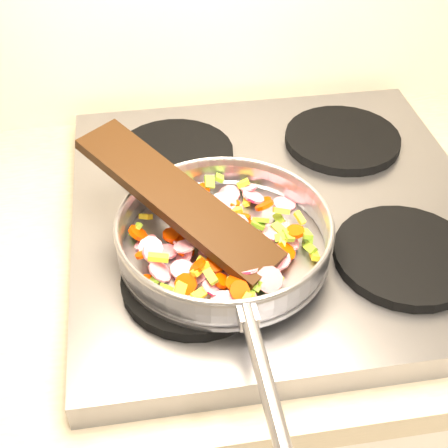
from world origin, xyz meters
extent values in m
cube|color=#939399|center=(-0.70, 1.67, 0.92)|extent=(0.60, 0.60, 0.04)
cylinder|color=black|center=(-0.84, 1.52, 0.95)|extent=(0.19, 0.19, 0.02)
cylinder|color=black|center=(-0.56, 1.52, 0.95)|extent=(0.19, 0.19, 0.02)
cylinder|color=black|center=(-0.84, 1.81, 0.95)|extent=(0.19, 0.19, 0.02)
cylinder|color=black|center=(-0.56, 1.81, 0.95)|extent=(0.19, 0.19, 0.02)
cylinder|color=#9E9EA5|center=(-0.80, 1.57, 0.96)|extent=(0.28, 0.28, 0.01)
torus|color=#9E9EA5|center=(-0.80, 1.57, 0.98)|extent=(0.31, 0.31, 0.05)
torus|color=#9E9EA5|center=(-0.80, 1.57, 1.01)|extent=(0.28, 0.28, 0.01)
cylinder|color=#9E9EA5|center=(-0.79, 1.33, 1.00)|extent=(0.02, 0.19, 0.02)
cube|color=#9E9EA5|center=(-0.79, 1.42, 1.00)|extent=(0.02, 0.03, 0.02)
cube|color=#73A325|center=(-0.75, 1.58, 0.99)|extent=(0.02, 0.02, 0.02)
cylinder|color=#BC1239|center=(-0.79, 1.56, 0.97)|extent=(0.03, 0.03, 0.02)
cylinder|color=#BC1239|center=(-0.76, 1.48, 0.99)|extent=(0.04, 0.03, 0.03)
cube|color=#73A325|center=(-0.81, 1.60, 0.97)|extent=(0.02, 0.02, 0.01)
cube|color=yellow|center=(-0.76, 1.55, 0.99)|extent=(0.02, 0.02, 0.01)
cube|color=yellow|center=(-0.83, 1.53, 0.97)|extent=(0.02, 0.02, 0.02)
cylinder|color=#D73400|center=(-0.80, 1.48, 0.98)|extent=(0.03, 0.04, 0.01)
cylinder|color=#BC1239|center=(-0.79, 1.49, 0.98)|extent=(0.04, 0.04, 0.01)
cylinder|color=#D73400|center=(-0.82, 1.55, 0.99)|extent=(0.03, 0.03, 0.01)
cube|color=#73A325|center=(-0.82, 1.57, 0.98)|extent=(0.02, 0.02, 0.01)
cylinder|color=#BC1239|center=(-0.84, 1.52, 0.97)|extent=(0.04, 0.04, 0.02)
cylinder|color=#D73400|center=(-0.91, 1.60, 0.97)|extent=(0.03, 0.04, 0.03)
cube|color=#73A325|center=(-0.69, 1.53, 0.97)|extent=(0.02, 0.02, 0.01)
cylinder|color=#BC1239|center=(-0.89, 1.54, 0.98)|extent=(0.03, 0.04, 0.03)
cube|color=#73A325|center=(-0.77, 1.51, 0.98)|extent=(0.03, 0.02, 0.02)
cube|color=#73A325|center=(-0.77, 1.48, 0.98)|extent=(0.02, 0.02, 0.01)
cube|color=#73A325|center=(-0.72, 1.55, 0.98)|extent=(0.01, 0.02, 0.01)
cube|color=#73A325|center=(-0.91, 1.60, 0.97)|extent=(0.02, 0.02, 0.02)
cylinder|color=#BC1239|center=(-0.82, 1.55, 0.97)|extent=(0.05, 0.04, 0.04)
cube|color=yellow|center=(-0.85, 1.63, 0.97)|extent=(0.02, 0.02, 0.01)
cylinder|color=#BC1239|center=(-0.81, 1.53, 0.96)|extent=(0.03, 0.04, 0.03)
cube|color=yellow|center=(-0.80, 1.53, 0.97)|extent=(0.02, 0.02, 0.01)
cylinder|color=#BC1239|center=(-0.80, 1.55, 0.98)|extent=(0.04, 0.04, 0.01)
cylinder|color=#BC1239|center=(-0.88, 1.52, 0.97)|extent=(0.04, 0.04, 0.03)
cylinder|color=#D73400|center=(-0.85, 1.58, 0.97)|extent=(0.03, 0.03, 0.01)
cube|color=#73A325|center=(-0.72, 1.55, 0.98)|extent=(0.02, 0.02, 0.02)
cube|color=#73A325|center=(-0.72, 1.58, 0.97)|extent=(0.02, 0.02, 0.01)
cube|color=#73A325|center=(-0.86, 1.48, 0.98)|extent=(0.02, 0.02, 0.01)
cylinder|color=#BC1239|center=(-0.85, 1.67, 0.98)|extent=(0.05, 0.05, 0.02)
cube|color=yellow|center=(-0.81, 1.58, 0.99)|extent=(0.03, 0.02, 0.01)
cylinder|color=#BC1239|center=(-0.74, 1.52, 0.98)|extent=(0.05, 0.05, 0.02)
cube|color=yellow|center=(-0.71, 1.60, 0.98)|extent=(0.02, 0.01, 0.02)
cube|color=#73A325|center=(-0.83, 1.49, 0.99)|extent=(0.02, 0.02, 0.01)
cube|color=yellow|center=(-0.82, 1.54, 0.99)|extent=(0.03, 0.02, 0.02)
cube|color=#73A325|center=(-0.75, 1.56, 0.97)|extent=(0.01, 0.02, 0.01)
cube|color=yellow|center=(-0.84, 1.64, 0.97)|extent=(0.01, 0.02, 0.01)
cylinder|color=#BC1239|center=(-0.84, 1.62, 0.98)|extent=(0.04, 0.04, 0.03)
cube|color=#73A325|center=(-0.80, 1.49, 0.97)|extent=(0.03, 0.03, 0.02)
cylinder|color=#BC1239|center=(-0.85, 1.58, 0.96)|extent=(0.03, 0.04, 0.03)
cylinder|color=#BC1239|center=(-0.73, 1.57, 0.97)|extent=(0.05, 0.05, 0.01)
cylinder|color=#BC1239|center=(-0.78, 1.59, 0.98)|extent=(0.03, 0.03, 0.03)
cylinder|color=#BC1239|center=(-0.74, 1.65, 0.97)|extent=(0.04, 0.04, 0.02)
cube|color=yellow|center=(-0.72, 1.54, 0.98)|extent=(0.02, 0.03, 0.02)
cylinder|color=#BC1239|center=(-0.81, 1.50, 0.97)|extent=(0.04, 0.04, 0.02)
cube|color=#73A325|center=(-0.75, 1.67, 0.97)|extent=(0.02, 0.02, 0.02)
cylinder|color=#BC1239|center=(-0.86, 1.52, 0.97)|extent=(0.04, 0.04, 0.01)
cylinder|color=#BC1239|center=(-0.89, 1.56, 0.98)|extent=(0.04, 0.04, 0.02)
cylinder|color=#BC1239|center=(-0.75, 1.67, 0.97)|extent=(0.03, 0.03, 0.01)
cube|color=yellow|center=(-0.77, 1.54, 0.98)|extent=(0.02, 0.02, 0.01)
cylinder|color=#BC1239|center=(-0.74, 1.52, 0.97)|extent=(0.03, 0.04, 0.01)
cylinder|color=#D73400|center=(-0.73, 1.61, 0.98)|extent=(0.03, 0.03, 0.02)
cylinder|color=#D73400|center=(-0.86, 1.59, 0.97)|extent=(0.03, 0.03, 0.01)
cube|color=yellow|center=(-0.84, 1.47, 0.98)|extent=(0.02, 0.02, 0.02)
cylinder|color=#BC1239|center=(-0.81, 1.58, 0.97)|extent=(0.05, 0.05, 0.01)
cube|color=#73A325|center=(-0.80, 1.49, 0.98)|extent=(0.02, 0.02, 0.02)
cylinder|color=#D73400|center=(-0.81, 1.57, 0.97)|extent=(0.02, 0.03, 0.02)
cylinder|color=#BC1239|center=(-0.79, 1.47, 0.97)|extent=(0.04, 0.04, 0.02)
cylinder|color=#D73400|center=(-0.90, 1.55, 0.98)|extent=(0.03, 0.03, 0.01)
cube|color=yellow|center=(-0.84, 1.63, 0.97)|extent=(0.02, 0.02, 0.01)
cube|color=yellow|center=(-0.75, 1.67, 0.98)|extent=(0.02, 0.01, 0.01)
cylinder|color=#BC1239|center=(-0.84, 1.67, 0.97)|extent=(0.03, 0.03, 0.02)
cylinder|color=#D73400|center=(-0.90, 1.52, 0.96)|extent=(0.03, 0.03, 0.02)
cylinder|color=#BC1239|center=(-0.82, 1.46, 0.97)|extent=(0.05, 0.05, 0.01)
cube|color=#73A325|center=(-0.83, 1.62, 0.98)|extent=(0.03, 0.02, 0.01)
cube|color=#73A325|center=(-0.75, 1.58, 0.98)|extent=(0.02, 0.02, 0.01)
cylinder|color=#D73400|center=(-0.84, 1.61, 0.98)|extent=(0.03, 0.03, 0.00)
cube|color=#73A325|center=(-0.69, 1.55, 0.97)|extent=(0.02, 0.02, 0.01)
cylinder|color=#BC1239|center=(-0.85, 1.55, 0.98)|extent=(0.04, 0.04, 0.01)
cylinder|color=#BC1239|center=(-0.78, 1.58, 0.97)|extent=(0.03, 0.03, 0.02)
cylinder|color=#D73400|center=(-0.76, 1.60, 0.97)|extent=(0.03, 0.03, 0.02)
cube|color=#73A325|center=(-0.69, 1.55, 0.98)|extent=(0.01, 0.02, 0.01)
cylinder|color=#BC1239|center=(-0.85, 1.55, 0.97)|extent=(0.04, 0.05, 0.04)
cylinder|color=#BC1239|center=(-0.78, 1.54, 0.97)|extent=(0.03, 0.03, 0.02)
cube|color=#73A325|center=(-0.75, 1.49, 0.98)|extent=(0.02, 0.02, 0.02)
cylinder|color=#D73400|center=(-0.77, 1.60, 0.98)|extent=(0.04, 0.04, 0.02)
cylinder|color=#D73400|center=(-0.79, 1.62, 0.98)|extent=(0.03, 0.03, 0.02)
cylinder|color=#D73400|center=(-0.81, 1.67, 0.97)|extent=(0.03, 0.03, 0.02)
cube|color=#73A325|center=(-0.76, 1.48, 0.98)|extent=(0.02, 0.02, 0.02)
cube|color=#73A325|center=(-0.80, 1.68, 0.98)|extent=(0.02, 0.02, 0.02)
cube|color=yellow|center=(-0.75, 1.65, 0.97)|extent=(0.02, 0.03, 0.01)
cube|color=yellow|center=(-0.88, 1.53, 0.99)|extent=(0.03, 0.01, 0.01)
cylinder|color=#D73400|center=(-0.85, 1.56, 0.97)|extent=(0.03, 0.03, 0.02)
cube|color=yellow|center=(-0.79, 1.51, 0.98)|extent=(0.02, 0.01, 0.01)
cube|color=#73A325|center=(-0.78, 1.53, 0.97)|extent=(0.02, 0.02, 0.02)
cylinder|color=#D73400|center=(-0.77, 1.64, 0.97)|extent=(0.02, 0.02, 0.01)
cylinder|color=#BC1239|center=(-0.72, 1.58, 0.97)|extent=(0.03, 0.03, 0.02)
cylinder|color=#BC1239|center=(-0.78, 1.64, 0.97)|extent=(0.04, 0.04, 0.01)
cylinder|color=#D73400|center=(-0.82, 1.52, 0.98)|extent=(0.03, 0.03, 0.01)
cube|color=#73A325|center=(-0.79, 1.68, 0.99)|extent=(0.02, 0.02, 0.01)
cube|color=#73A325|center=(-0.79, 1.47, 0.97)|extent=(0.03, 0.02, 0.01)
cylinder|color=#D73400|center=(-0.82, 1.63, 0.97)|extent=(0.03, 0.03, 0.03)
cube|color=yellow|center=(-0.77, 1.62, 0.97)|extent=(0.02, 0.01, 0.01)
cylinder|color=#BC1239|center=(-0.82, 1.62, 0.97)|extent=(0.04, 0.03, 0.03)
cylinder|color=#BC1239|center=(-0.85, 1.61, 0.97)|extent=(0.03, 0.03, 0.02)
cube|color=yellow|center=(-0.89, 1.63, 0.98)|extent=(0.02, 0.02, 0.02)
cylinder|color=#BC1239|center=(-0.78, 1.50, 0.99)|extent=(0.04, 0.03, 0.02)
cylinder|color=#D73400|center=(-0.72, 1.53, 0.97)|extent=(0.04, 0.04, 0.02)
cylinder|color=#BC1239|center=(-0.72, 1.55, 0.97)|extent=(0.04, 0.04, 0.01)
cylinder|color=#D73400|center=(-0.77, 1.58, 0.96)|extent=(0.03, 0.03, 0.01)
cylinder|color=#D73400|center=(-0.76, 1.57, 0.96)|extent=(0.03, 0.03, 0.02)
cylinder|color=#D73400|center=(-0.84, 1.52, 0.98)|extent=(0.03, 0.03, 0.03)
cube|color=#73A325|center=(-0.72, 1.60, 0.97)|extent=(0.02, 0.02, 0.01)
cylinder|color=#BC1239|center=(-0.79, 1.63, 0.98)|extent=(0.04, 0.03, 0.03)
cube|color=#73A325|center=(-0.78, 1.51, 0.97)|extent=(0.03, 0.03, 0.01)
cube|color=yellow|center=(-0.69, 1.52, 0.97)|extent=(0.01, 0.02, 0.01)
cube|color=#73A325|center=(-0.90, 1.51, 0.97)|extent=(0.03, 0.02, 0.02)
cube|color=yellow|center=(-0.77, 1.58, 0.98)|extent=(0.02, 0.02, 0.01)
cube|color=yellow|center=(-0.69, 1.59, 0.98)|extent=(0.01, 0.02, 0.01)
cylinder|color=#BC1239|center=(-0.83, 1.48, 0.98)|extent=(0.03, 0.03, 0.02)
cube|color=#73A325|center=(-0.83, 1.61, 0.98)|extent=(0.02, 0.02, 0.02)
cylinder|color=#D73400|center=(-0.73, 1.65, 0.96)|extent=(0.03, 0.03, 0.01)
cube|color=#73A325|center=(-0.82, 1.68, 0.98)|extent=(0.02, 0.02, 0.02)
cylinder|color=#D73400|center=(-0.86, 1.58, 0.97)|extent=(0.03, 0.03, 0.01)
cube|color=#73A325|center=(-0.88, 1.48, 0.98)|extent=(0.02, 0.03, 0.02)
cube|color=#73A325|center=(-0.78, 1.54, 0.97)|extent=(0.02, 0.02, 0.01)
cylinder|color=#D73400|center=(-0.85, 1.50, 0.97)|extent=(0.04, 0.03, 0.03)
cylinder|color=#BC1239|center=(-0.87, 1.56, 0.97)|extent=(0.04, 0.04, 0.01)
cylinder|color=#D73400|center=(-0.81, 1.49, 0.98)|extent=(0.03, 0.03, 0.02)
cylinder|color=#BC1239|center=(-0.90, 1.58, 0.97)|extent=(0.04, 0.04, 0.02)
cube|color=yellow|center=(-0.84, 1.51, 0.98)|extent=(0.03, 0.02, 0.01)
cylinder|color=#BC1239|center=(-0.70, 1.63, 0.97)|extent=(0.04, 0.04, 0.01)
cube|color=#73A325|center=(-0.82, 1.59, 0.98)|extent=(0.02, 0.02, 0.02)
cube|color=yellow|center=(-0.79, 1.45, 0.98)|extent=(0.02, 0.02, 0.01)
cylinder|color=#BC1239|center=(-0.81, 1.57, 0.97)|extent=(0.03, 0.04, 0.03)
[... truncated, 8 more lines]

